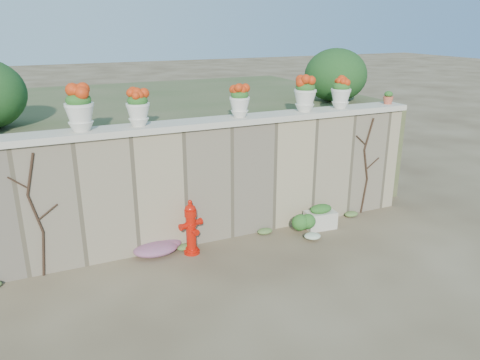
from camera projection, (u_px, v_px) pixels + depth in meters
name	position (u px, v px, depth m)	size (l,w,h in m)	color
ground	(251.00, 287.00, 6.72)	(80.00, 80.00, 0.00)	#4A3925
stone_wall	(206.00, 184.00, 7.95)	(8.00, 0.40, 2.00)	#958563
wall_cap	(204.00, 123.00, 7.61)	(8.10, 0.52, 0.10)	beige
raised_fill	(157.00, 142.00, 10.71)	(9.00, 6.00, 2.00)	#384C23
back_shrub_right	(336.00, 75.00, 9.82)	(1.30, 1.30, 1.10)	#143814
vine_left	(37.00, 214.00, 6.72)	(0.60, 0.04, 1.91)	black
vine_right	(366.00, 165.00, 9.03)	(0.60, 0.04, 1.91)	black
fire_hydrant	(191.00, 227.00, 7.56)	(0.40, 0.29, 0.93)	#BD1407
planter_box	(320.00, 217.00, 8.58)	(0.58, 0.37, 0.46)	beige
green_shrub	(305.00, 221.00, 8.33)	(0.53, 0.47, 0.50)	#1E5119
magenta_clump	(158.00, 247.00, 7.65)	(0.92, 0.61, 0.25)	#B62497
white_flowers	(312.00, 237.00, 8.10)	(0.48, 0.38, 0.17)	white
urn_pot_1	(79.00, 109.00, 6.75)	(0.42, 0.42, 0.65)	beige
urn_pot_2	(138.00, 108.00, 7.09)	(0.36, 0.36, 0.56)	beige
urn_pot_3	(240.00, 101.00, 7.76)	(0.34, 0.34, 0.53)	beige
urn_pot_4	(305.00, 94.00, 8.24)	(0.40, 0.40, 0.62)	beige
urn_pot_5	(341.00, 93.00, 8.55)	(0.37, 0.37, 0.57)	beige
terracotta_pot	(388.00, 98.00, 9.05)	(0.20, 0.20, 0.24)	#BF533A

